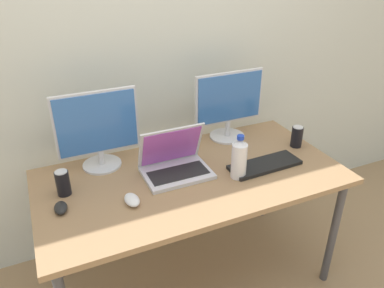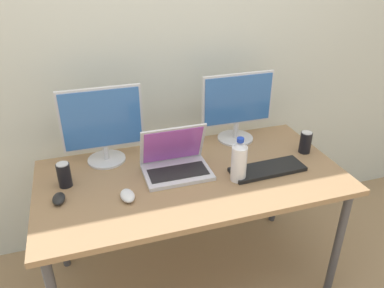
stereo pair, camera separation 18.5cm
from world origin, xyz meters
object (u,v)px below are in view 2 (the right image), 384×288
Objects in this scene: monitor_center at (237,106)px; mouse_by_laptop at (59,199)px; keyboard_main at (267,169)px; laptop_silver at (175,162)px; work_desk at (192,185)px; water_bottle at (239,161)px; mouse_by_keyboard at (127,196)px; soda_can_near_keyboard at (305,142)px; soda_can_by_laptop at (64,175)px; monitor_left at (102,124)px.

monitor_center reaches higher than mouse_by_laptop.
monitor_center is 4.58× the size of mouse_by_laptop.
laptop_silver is at bearing 160.44° from keyboard_main.
keyboard_main is (0.39, -0.09, 0.07)m from work_desk.
water_bottle is at bearing -173.33° from keyboard_main.
keyboard_main is 0.21m from water_bottle.
work_desk is 0.41m from keyboard_main.
work_desk is at bearing -141.08° from monitor_center.
monitor_center is 0.46m from water_bottle.
keyboard_main is 0.74m from mouse_by_keyboard.
monitor_center is (0.38, 0.30, 0.28)m from work_desk.
soda_can_near_keyboard is 1.32m from soda_can_by_laptop.
monitor_center reaches higher than mouse_by_keyboard.
keyboard_main is (0.46, -0.15, -0.05)m from laptop_silver.
water_bottle is at bearing -162.91° from soda_can_near_keyboard.
monitor_center is 0.44m from keyboard_main.
mouse_by_keyboard is at bearing 179.78° from keyboard_main.
monitor_left is (-0.41, 0.28, 0.28)m from work_desk.
mouse_by_keyboard is at bearing -162.83° from work_desk.
monitor_center is 0.54m from laptop_silver.
monitor_center is 1.11m from mouse_by_laptop.
monitor_center is 0.86m from mouse_by_keyboard.
keyboard_main is 0.33m from soda_can_near_keyboard.
soda_can_near_keyboard is at bearing 19.94° from keyboard_main.
monitor_center is at bearing 11.82° from soda_can_by_laptop.
work_desk is 0.38m from mouse_by_keyboard.
work_desk is 0.57m from monitor_left.
work_desk is 6.64× the size of water_bottle.
laptop_silver is 2.72× the size of soda_can_near_keyboard.
soda_can_by_laptop is (-0.63, 0.09, 0.12)m from work_desk.
soda_can_by_laptop is (-0.55, 0.03, 0.00)m from laptop_silver.
soda_can_near_keyboard is (0.31, -0.27, -0.16)m from monitor_center.
work_desk is at bearing -34.76° from monitor_left.
mouse_by_laptop is (-0.59, -0.09, -0.04)m from laptop_silver.
soda_can_near_keyboard is (0.48, 0.15, -0.05)m from water_bottle.
mouse_by_keyboard is (-0.35, -0.11, 0.08)m from work_desk.
mouse_by_laptop is 0.87m from water_bottle.
soda_can_by_laptop is (-1.02, 0.18, 0.05)m from keyboard_main.
keyboard_main is 3.16× the size of soda_can_near_keyboard.
monitor_left is at bearing 146.53° from laptop_silver.
monitor_center is (0.78, 0.02, 0.00)m from monitor_left.
keyboard_main is 1.68× the size of water_bottle.
mouse_by_laptop is (-0.66, -0.03, 0.08)m from work_desk.
laptop_silver is at bearing 148.13° from water_bottle.
work_desk is 0.64m from soda_can_by_laptop.
monitor_left is at bearing 145.24° from work_desk.
laptop_silver is 0.49m from keyboard_main.
mouse_by_laptop is at bearing -128.68° from monitor_left.
keyboard_main is (0.80, -0.37, -0.21)m from monitor_left.
keyboard_main is at bearing -24.77° from monitor_left.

